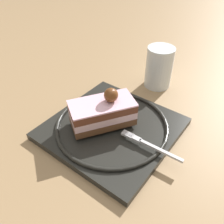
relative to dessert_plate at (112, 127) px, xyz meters
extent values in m
plane|color=#91724E|center=(0.03, 0.02, -0.01)|extent=(2.40, 2.40, 0.00)
cube|color=black|center=(0.00, 0.00, 0.00)|extent=(0.26, 0.26, 0.01)
torus|color=black|center=(0.00, 0.00, 0.01)|extent=(0.25, 0.25, 0.01)
cube|color=brown|center=(-0.02, -0.01, 0.02)|extent=(0.11, 0.14, 0.02)
cube|color=beige|center=(-0.02, -0.01, 0.03)|extent=(0.11, 0.14, 0.02)
cube|color=brown|center=(-0.02, -0.01, 0.05)|extent=(0.11, 0.14, 0.02)
cube|color=#E7B6CC|center=(-0.02, -0.01, 0.06)|extent=(0.11, 0.14, 0.00)
sphere|color=brown|center=(-0.01, 0.01, 0.07)|extent=(0.03, 0.03, 0.03)
cube|color=silver|center=(0.11, 0.00, 0.01)|extent=(0.09, 0.02, 0.00)
cube|color=silver|center=(0.06, 0.00, 0.01)|extent=(0.02, 0.01, 0.00)
cube|color=silver|center=(0.04, 0.00, 0.01)|extent=(0.02, 0.00, 0.00)
cube|color=silver|center=(0.04, 0.00, 0.01)|extent=(0.02, 0.00, 0.00)
cube|color=silver|center=(0.05, -0.01, 0.01)|extent=(0.02, 0.00, 0.00)
cube|color=silver|center=(0.05, -0.01, 0.01)|extent=(0.02, 0.00, 0.00)
cylinder|color=silver|center=(-0.03, 0.21, 0.04)|extent=(0.07, 0.07, 0.10)
cylinder|color=silver|center=(-0.03, 0.21, 0.03)|extent=(0.06, 0.06, 0.07)
camera|label=1|loc=(0.23, -0.26, 0.33)|focal=38.08mm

